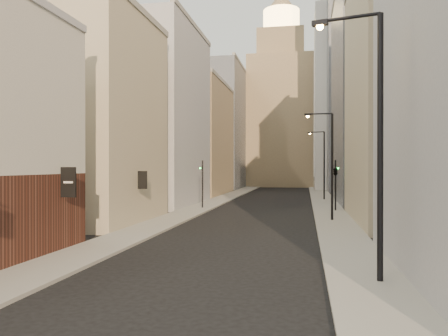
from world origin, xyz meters
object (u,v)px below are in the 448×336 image
Objects in this scene: streetlamp_far at (322,161)px; traffic_light_left at (202,175)px; clock_tower at (281,107)px; streetlamp_mid at (329,160)px; white_tower at (337,90)px; traffic_light_right at (335,172)px; streetlamp_near at (373,129)px.

streetlamp_far is 18.83m from traffic_light_left.
clock_tower reaches higher than streetlamp_mid.
white_tower reaches higher than streetlamp_far.
clock_tower is 1.08× the size of white_tower.
traffic_light_right is at bearing -81.57° from clock_tower.
streetlamp_near is (7.69, -80.82, -11.86)m from clock_tower.
streetlamp_far reaches higher than streetlamp_mid.
traffic_light_right is at bearing 81.31° from streetlamp_mid.
traffic_light_right is (0.99, 7.69, -1.06)m from streetlamp_mid.
clock_tower is 5.21× the size of streetlamp_mid.
streetlamp_far is 1.78× the size of traffic_light_left.
traffic_light_left is 13.27m from traffic_light_right.
clock_tower is 56.18m from traffic_light_left.
white_tower reaches higher than streetlamp_mid.
streetlamp_mid reaches higher than traffic_light_left.
streetlamp_near is (-3.31, -66.82, -12.83)m from white_tower.
streetlamp_mid is at bearing 105.80° from streetlamp_near.
streetlamp_near is 29.71m from traffic_light_left.
streetlamp_mid is 0.97× the size of streetlamp_far.
white_tower is at bearing -128.14° from traffic_light_left.
streetlamp_far is at bearing -67.41° from traffic_light_right.
streetlamp_near is at bearing -65.11° from streetlamp_far.
traffic_light_right is at bearing 161.76° from traffic_light_left.
clock_tower reaches higher than streetlamp_far.
traffic_light_left is (-12.85, 26.69, -2.26)m from streetlamp_near.
streetlamp_near is at bearing -92.84° from white_tower.
traffic_light_left is at bearing -95.44° from clock_tower.
streetlamp_far is (-3.57, -26.23, -13.52)m from white_tower.
clock_tower is 8.98× the size of traffic_light_left.
streetlamp_far is at bearing -79.53° from clock_tower.
streetlamp_mid is 7.82m from traffic_light_right.
streetlamp_near reaches higher than traffic_light_right.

